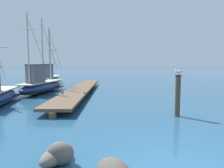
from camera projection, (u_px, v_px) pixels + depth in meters
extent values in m
cube|color=brown|center=(81.00, 89.00, 17.65)|extent=(3.22, 16.84, 0.16)
cylinder|color=#4C3D2D|center=(53.00, 115.00, 9.34)|extent=(0.36, 0.36, 0.29)
cylinder|color=#4C3D2D|center=(75.00, 96.00, 14.90)|extent=(0.36, 0.36, 0.29)
cylinder|color=#4C3D2D|center=(85.00, 87.00, 20.45)|extent=(0.36, 0.36, 0.29)
cylinder|color=#4C3D2D|center=(91.00, 82.00, 26.01)|extent=(0.36, 0.36, 0.29)
cube|color=#333338|center=(62.00, 93.00, 14.31)|extent=(0.14, 0.21, 0.08)
cube|color=#333338|center=(85.00, 93.00, 14.30)|extent=(0.14, 0.21, 0.08)
ellipsoid|color=navy|center=(42.00, 87.00, 17.87)|extent=(2.09, 6.40, 0.97)
cube|color=#B2AD9E|center=(42.00, 82.00, 17.83)|extent=(1.85, 5.76, 0.08)
cube|color=black|center=(42.00, 89.00, 17.89)|extent=(2.09, 6.27, 0.08)
cube|color=#565B66|center=(36.00, 74.00, 16.82)|extent=(0.97, 1.79, 1.50)
cube|color=#3D3D42|center=(35.00, 65.00, 16.75)|extent=(1.05, 1.93, 0.06)
cylinder|color=#B2ADA3|center=(43.00, 50.00, 17.85)|extent=(0.11, 0.11, 5.63)
cylinder|color=#B2ADA3|center=(42.00, 41.00, 17.77)|extent=(1.42, 0.18, 0.06)
cylinder|color=#333338|center=(50.00, 48.00, 19.31)|extent=(0.27, 2.92, 4.17)
cylinder|color=#B2ADA3|center=(50.00, 55.00, 19.27)|extent=(0.11, 0.11, 4.96)
cylinder|color=#B2ADA3|center=(50.00, 50.00, 19.23)|extent=(1.42, 0.18, 0.06)
cylinder|color=#333338|center=(56.00, 53.00, 20.56)|extent=(0.24, 2.57, 3.67)
cylinder|color=#B2ADA3|center=(28.00, 49.00, 15.70)|extent=(0.11, 0.11, 5.56)
cylinder|color=#B2ADA3|center=(27.00, 29.00, 15.54)|extent=(1.42, 0.18, 0.06)
cylinder|color=#333338|center=(38.00, 47.00, 17.14)|extent=(0.26, 2.88, 4.11)
ellipsoid|color=#337556|center=(49.00, 81.00, 24.45)|extent=(2.97, 7.76, 1.03)
cube|color=#B2AD9E|center=(49.00, 77.00, 24.40)|extent=(2.63, 6.98, 0.08)
cube|color=#19234C|center=(50.00, 82.00, 24.48)|extent=(2.96, 7.61, 0.08)
cube|color=#565B66|center=(47.00, 71.00, 23.20)|extent=(1.39, 2.35, 1.47)
cube|color=#3D3D42|center=(47.00, 64.00, 23.12)|extent=(1.50, 2.53, 0.06)
cylinder|color=#B2ADA3|center=(49.00, 52.00, 24.48)|extent=(0.11, 0.11, 5.93)
cylinder|color=#B2ADA3|center=(49.00, 49.00, 24.44)|extent=(1.55, 0.32, 0.06)
cylinder|color=#333338|center=(52.00, 51.00, 26.04)|extent=(0.53, 3.04, 4.39)
cylinder|color=#4C3D2D|center=(178.00, 96.00, 9.65)|extent=(0.26, 0.26, 2.04)
cylinder|color=#28282D|center=(178.00, 75.00, 9.55)|extent=(0.30, 0.30, 0.06)
cylinder|color=gold|center=(178.00, 74.00, 9.52)|extent=(0.01, 0.01, 0.07)
cylinder|color=gold|center=(178.00, 74.00, 9.57)|extent=(0.01, 0.01, 0.07)
ellipsoid|color=white|center=(178.00, 72.00, 9.53)|extent=(0.30, 0.23, 0.13)
ellipsoid|color=silver|center=(179.00, 72.00, 9.48)|extent=(0.23, 0.13, 0.09)
ellipsoid|color=#383838|center=(181.00, 72.00, 9.42)|extent=(0.07, 0.05, 0.04)
ellipsoid|color=silver|center=(179.00, 72.00, 9.57)|extent=(0.23, 0.13, 0.09)
ellipsoid|color=#383838|center=(181.00, 72.00, 9.51)|extent=(0.07, 0.05, 0.04)
cone|color=white|center=(182.00, 72.00, 9.46)|extent=(0.10, 0.10, 0.07)
sphere|color=white|center=(176.00, 70.00, 9.59)|extent=(0.08, 0.08, 0.08)
cone|color=gold|center=(175.00, 70.00, 9.61)|extent=(0.05, 0.04, 0.02)
ellipsoid|color=#544F4A|center=(60.00, 153.00, 5.03)|extent=(0.69, 0.51, 0.60)
ellipsoid|color=#5D5853|center=(56.00, 156.00, 5.11)|extent=(0.84, 1.19, 0.41)
ellipsoid|color=#5D5752|center=(58.00, 153.00, 5.21)|extent=(0.75, 0.71, 0.47)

